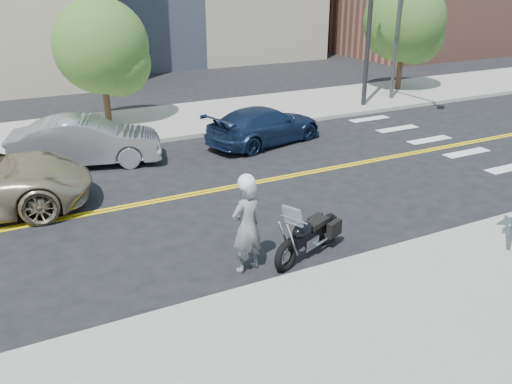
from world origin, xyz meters
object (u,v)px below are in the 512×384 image
object	(u,v)px
motorcyclist	(247,224)
parked_car_blue	(265,125)
parked_car_silver	(86,141)
motorcycle	(309,226)

from	to	relation	value
motorcyclist	parked_car_blue	size ratio (longest dim) A/B	0.46
motorcyclist	parked_car_silver	distance (m)	8.24
motorcyclist	parked_car_silver	world-z (taller)	motorcyclist
motorcycle	parked_car_silver	size ratio (longest dim) A/B	0.48
motorcyclist	motorcycle	distance (m)	1.47
motorcyclist	motorcycle	size ratio (longest dim) A/B	0.94
motorcyclist	parked_car_blue	distance (m)	8.78
motorcycle	parked_car_blue	xyz separation A→B (m)	(3.05, 7.58, -0.02)
motorcycle	parked_car_blue	size ratio (longest dim) A/B	0.49
motorcyclist	parked_car_silver	bearing A→B (deg)	-92.45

